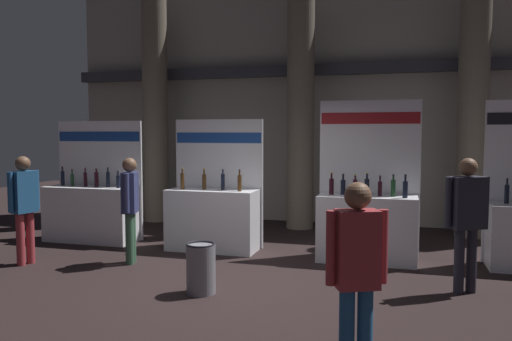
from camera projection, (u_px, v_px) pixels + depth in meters
ground_plane at (236, 287)px, 6.62m from camera, size 24.00×24.00×0.00m
hall_colonnade at (307, 90)px, 11.19m from camera, size 11.10×1.29×6.09m
exhibitor_booth_0 at (92, 209)px, 9.40m from camera, size 1.75×0.66×2.22m
exhibitor_booth_1 at (213, 215)px, 8.68m from camera, size 1.60×0.66×2.23m
exhibitor_booth_2 at (367, 221)px, 7.91m from camera, size 1.57×0.66×2.51m
trash_bin at (201, 268)px, 6.33m from camera, size 0.36×0.36×0.63m
visitor_0 at (130, 202)px, 7.75m from camera, size 0.29×0.49×1.62m
visitor_1 at (357, 268)px, 4.00m from camera, size 0.47×0.32×1.62m
visitor_2 at (467, 212)px, 6.29m from camera, size 0.54×0.43×1.69m
visitor_4 at (24, 201)px, 7.68m from camera, size 0.30×0.50×1.65m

